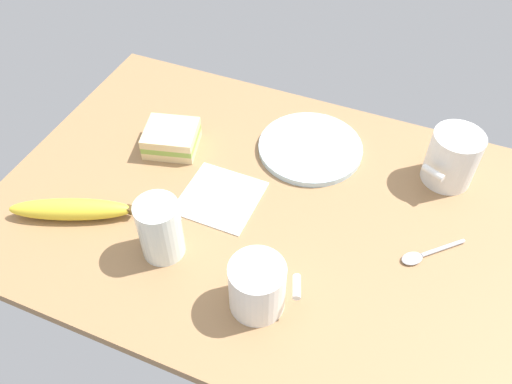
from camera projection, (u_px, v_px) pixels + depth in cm
name	position (u px, v px, depth cm)	size (l,w,h in cm)	color
tabletop	(256.00, 207.00, 92.52)	(90.00, 64.00, 2.00)	#936D47
plate_of_food	(310.00, 148.00, 100.54)	(19.88, 19.88, 1.20)	silver
coffee_mug_black	(452.00, 157.00, 92.09)	(9.01, 11.31, 10.20)	white
coffee_mug_milky	(257.00, 286.00, 75.13)	(10.67, 8.31, 8.90)	white
sandwich_main	(171.00, 138.00, 99.98)	(11.59, 10.89, 4.40)	beige
glass_of_milk	(160.00, 231.00, 81.47)	(6.90, 6.90, 10.76)	silver
banana	(71.00, 209.00, 88.40)	(20.76, 11.45, 3.77)	yellow
spoon	(423.00, 255.00, 83.97)	(9.47, 9.17, 0.80)	silver
paper_napkin	(220.00, 197.00, 92.55)	(13.16, 13.16, 0.30)	white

